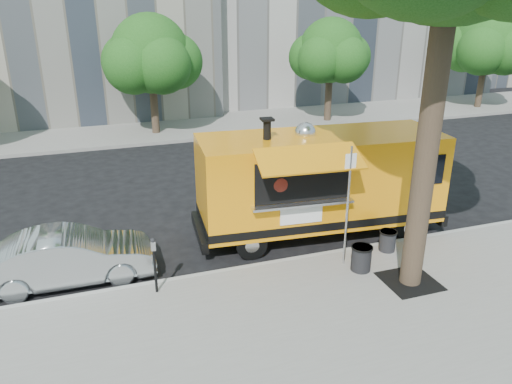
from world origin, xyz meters
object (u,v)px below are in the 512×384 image
(parking_meter, at_px, (154,259))
(trash_bin_left, at_px, (361,257))
(far_tree_c, at_px, (331,51))
(far_tree_d, at_px, (488,41))
(sedan, at_px, (69,257))
(food_truck, at_px, (319,181))
(sign_post, at_px, (348,200))
(trash_bin_right, at_px, (388,240))
(far_tree_b, at_px, (150,54))

(parking_meter, relative_size, trash_bin_left, 2.15)
(far_tree_c, xyz_separation_m, trash_bin_left, (-6.21, -14.36, -3.24))
(far_tree_d, distance_m, trash_bin_left, 22.05)
(sedan, bearing_deg, food_truck, -85.81)
(trash_bin_left, bearing_deg, sign_post, 120.70)
(far_tree_d, relative_size, trash_bin_left, 9.09)
(sign_post, bearing_deg, trash_bin_left, -59.30)
(sign_post, distance_m, trash_bin_right, 1.99)
(trash_bin_left, xyz_separation_m, trash_bin_right, (1.15, 0.66, -0.04))
(far_tree_d, relative_size, parking_meter, 4.23)
(trash_bin_right, bearing_deg, food_truck, 124.50)
(far_tree_b, xyz_separation_m, trash_bin_right, (3.94, -14.00, -3.39))
(far_tree_b, distance_m, far_tree_d, 19.00)
(far_tree_c, relative_size, sign_post, 1.74)
(sedan, relative_size, trash_bin_left, 6.22)
(far_tree_c, distance_m, far_tree_d, 10.00)
(far_tree_b, xyz_separation_m, parking_meter, (-2.00, -14.05, -2.85))
(parking_meter, relative_size, food_truck, 0.19)
(sedan, height_order, trash_bin_left, sedan)
(far_tree_b, height_order, sedan, far_tree_b)
(far_tree_b, relative_size, trash_bin_left, 8.85)
(far_tree_b, relative_size, far_tree_d, 0.97)
(far_tree_b, bearing_deg, far_tree_d, -0.30)
(sign_post, xyz_separation_m, parking_meter, (-4.55, 0.20, -0.87))
(sign_post, height_order, trash_bin_right, sign_post)
(food_truck, distance_m, sedan, 6.64)
(far_tree_c, relative_size, parking_meter, 3.90)
(far_tree_c, bearing_deg, trash_bin_right, -110.27)
(far_tree_c, height_order, trash_bin_right, far_tree_c)
(far_tree_b, relative_size, sign_post, 1.83)
(far_tree_d, bearing_deg, parking_meter, -146.40)
(trash_bin_left, bearing_deg, sedan, 163.47)
(parking_meter, bearing_deg, far_tree_c, 51.34)
(far_tree_d, relative_size, sign_post, 1.88)
(sign_post, bearing_deg, far_tree_d, 40.70)
(food_truck, bearing_deg, far_tree_c, 67.21)
(far_tree_b, height_order, far_tree_d, far_tree_d)
(sedan, distance_m, trash_bin_right, 7.85)
(trash_bin_right, bearing_deg, parking_meter, -179.52)
(far_tree_d, bearing_deg, sign_post, -139.30)
(sign_post, xyz_separation_m, trash_bin_left, (0.24, -0.41, -1.37))
(trash_bin_right, bearing_deg, sign_post, -169.80)
(far_tree_c, distance_m, trash_bin_right, 14.97)
(far_tree_d, height_order, food_truck, far_tree_d)
(far_tree_c, bearing_deg, food_truck, -117.53)
(far_tree_b, xyz_separation_m, trash_bin_left, (2.79, -14.66, -3.35))
(sign_post, relative_size, trash_bin_left, 4.83)
(sedan, xyz_separation_m, trash_bin_left, (6.59, -1.96, -0.16))
(food_truck, bearing_deg, sign_post, -91.26)
(parking_meter, xyz_separation_m, sedan, (-1.80, 1.35, -0.34))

